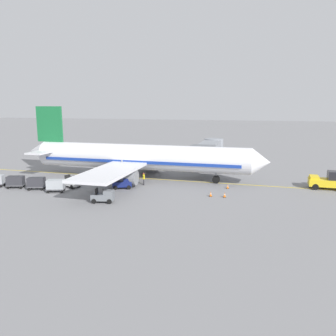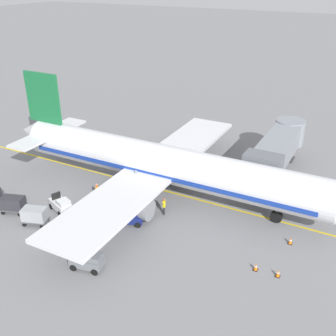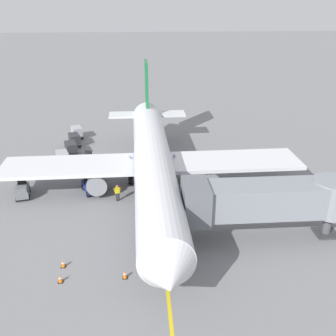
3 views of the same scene
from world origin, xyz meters
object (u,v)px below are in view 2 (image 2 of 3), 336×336
object	(u,v)px
safety_cone_nose_left	(290,241)
parked_airliner	(163,164)
baggage_tug_trailing	(88,261)
baggage_cart_front	(35,215)
baggage_tug_spare	(130,217)
ground_crew_loader	(164,205)
ground_crew_wing_walker	(97,190)
safety_cone_nose_right	(256,267)
baggage_cart_second_in_train	(13,203)
baggage_tug_lead	(61,204)
jet_bridge	(278,148)
safety_cone_wing_tip	(278,273)

from	to	relation	value
safety_cone_nose_left	parked_airliner	bearing A→B (deg)	-100.52
parked_airliner	baggage_tug_trailing	size ratio (longest dim) A/B	13.82
baggage_cart_front	safety_cone_nose_left	distance (m)	22.09
baggage_tug_spare	baggage_tug_trailing	bearing A→B (deg)	4.32
baggage_cart_front	ground_crew_loader	xyz separation A→B (m)	(-6.79, 9.32, 0.00)
parked_airliner	baggage_tug_trailing	bearing A→B (deg)	2.75
baggage_tug_spare	ground_crew_wing_walker	bearing A→B (deg)	-111.96
ground_crew_wing_walker	safety_cone_nose_right	world-z (taller)	ground_crew_wing_walker
baggage_tug_trailing	baggage_cart_second_in_train	bearing A→B (deg)	-105.02
baggage_tug_lead	baggage_cart_front	distance (m)	2.78
parked_airliner	ground_crew_wing_walker	bearing A→B (deg)	-50.43
jet_bridge	ground_crew_wing_walker	bearing A→B (deg)	-47.54
ground_crew_wing_walker	safety_cone_nose_left	world-z (taller)	ground_crew_wing_walker
parked_airliner	jet_bridge	distance (m)	12.57
baggage_tug_spare	safety_cone_nose_right	size ratio (longest dim) A/B	4.69
baggage_cart_front	ground_crew_loader	world-z (taller)	ground_crew_loader
baggage_cart_second_in_train	baggage_tug_spare	bearing A→B (deg)	108.57
baggage_tug_lead	safety_cone_nose_left	bearing A→B (deg)	104.23
baggage_tug_lead	baggage_cart_front	bearing A→B (deg)	-11.70
baggage_tug_lead	ground_crew_wing_walker	xyz separation A→B (m)	(-3.39, 1.65, 0.24)
ground_crew_loader	safety_cone_wing_tip	bearing A→B (deg)	73.45
baggage_tug_spare	baggage_tug_lead	bearing A→B (deg)	-79.26
jet_bridge	baggage_tug_spare	xyz separation A→B (m)	(15.01, -8.92, -2.74)
baggage_tug_lead	baggage_tug_trailing	size ratio (longest dim) A/B	1.02
ground_crew_loader	parked_airliner	bearing A→B (deg)	-149.76
baggage_cart_second_in_train	ground_crew_wing_walker	distance (m)	7.81
jet_bridge	baggage_cart_second_in_train	xyz separation A→B (m)	(18.56, -19.51, -2.51)
ground_crew_loader	safety_cone_wing_tip	xyz separation A→B (m)	(3.40, 11.45, -0.66)
parked_airliner	ground_crew_loader	world-z (taller)	parked_airliner
safety_cone_wing_tip	safety_cone_nose_left	bearing A→B (deg)	-178.53
safety_cone_nose_right	ground_crew_wing_walker	bearing A→B (deg)	-99.44
baggage_tug_spare	safety_cone_nose_left	world-z (taller)	baggage_tug_spare
baggage_tug_lead	safety_cone_nose_right	distance (m)	18.56
parked_airliner	safety_cone_nose_left	distance (m)	13.91
baggage_tug_trailing	baggage_cart_second_in_train	world-z (taller)	baggage_tug_trailing
jet_bridge	safety_cone_wing_tip	xyz separation A→B (m)	(15.63, 4.45, -3.16)
ground_crew_wing_walker	ground_crew_loader	distance (m)	7.14
parked_airliner	ground_crew_wing_walker	xyz separation A→B (m)	(4.19, -5.07, -2.23)
parked_airliner	baggage_cart_second_in_train	size ratio (longest dim) A/B	12.56
jet_bridge	baggage_tug_lead	distance (m)	22.84
baggage_tug_trailing	safety_cone_nose_right	size ratio (longest dim) A/B	4.57
ground_crew_wing_walker	safety_cone_wing_tip	bearing A→B (deg)	81.68
baggage_tug_spare	safety_cone_wing_tip	world-z (taller)	baggage_tug_spare
ground_crew_wing_walker	parked_airliner	bearing A→B (deg)	129.57
baggage_cart_second_in_train	ground_crew_loader	xyz separation A→B (m)	(-6.34, 12.51, 0.00)
parked_airliner	safety_cone_nose_left	world-z (taller)	parked_airliner
baggage_tug_lead	baggage_tug_spare	world-z (taller)	same
ground_crew_loader	safety_cone_nose_left	distance (m)	11.40
jet_bridge	ground_crew_loader	size ratio (longest dim) A/B	8.07
baggage_cart_front	ground_crew_wing_walker	distance (m)	6.49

